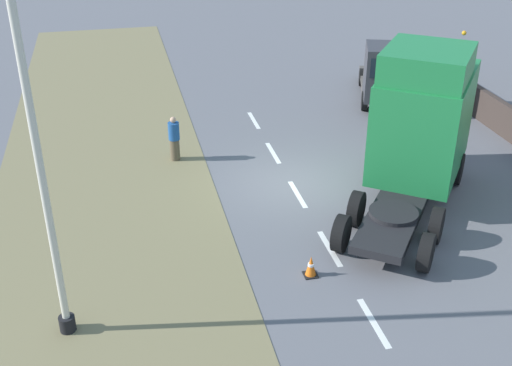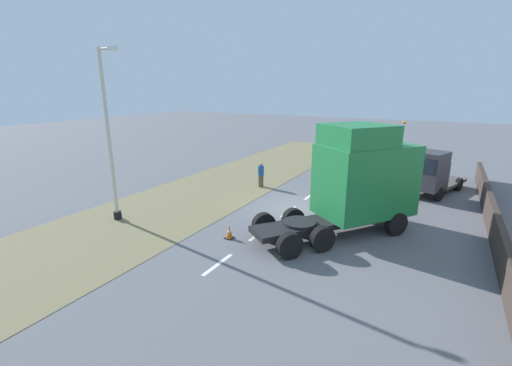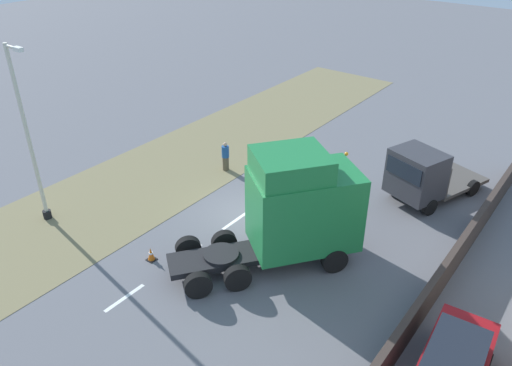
% 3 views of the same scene
% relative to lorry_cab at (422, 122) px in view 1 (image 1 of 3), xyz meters
% --- Properties ---
extents(ground_plane, '(120.00, 120.00, 0.00)m').
position_rel_lorry_cab_xyz_m(ground_plane, '(-3.67, 1.36, -2.41)').
color(ground_plane, slate).
rests_on(ground_plane, ground).
extents(grass_verge, '(7.00, 44.00, 0.01)m').
position_rel_lorry_cab_xyz_m(grass_verge, '(-9.67, 1.36, -2.41)').
color(grass_verge, olive).
rests_on(grass_verge, ground).
extents(lane_markings, '(0.16, 14.60, 0.00)m').
position_rel_lorry_cab_xyz_m(lane_markings, '(-3.67, 0.66, -2.41)').
color(lane_markings, white).
rests_on(lane_markings, ground).
extents(lorry_cab, '(6.22, 7.12, 4.94)m').
position_rel_lorry_cab_xyz_m(lorry_cab, '(0.00, 0.00, 0.00)').
color(lorry_cab, black).
rests_on(lorry_cab, ground).
extents(flatbed_truck, '(3.85, 5.70, 2.77)m').
position_rel_lorry_cab_xyz_m(flatbed_truck, '(2.26, 7.25, -0.96)').
color(flatbed_truck, '#333338').
rests_on(flatbed_truck, ground).
extents(lamp_post, '(1.30, 0.37, 7.98)m').
position_rel_lorry_cab_xyz_m(lamp_post, '(-10.55, -4.44, 1.24)').
color(lamp_post, black).
rests_on(lamp_post, ground).
extents(pedestrian, '(0.39, 0.39, 1.62)m').
position_rel_lorry_cab_xyz_m(pedestrian, '(-7.18, 4.09, -1.62)').
color(pedestrian, brown).
rests_on(pedestrian, ground).
extents(traffic_cone_lead, '(0.36, 0.36, 0.58)m').
position_rel_lorry_cab_xyz_m(traffic_cone_lead, '(-4.55, -3.62, -2.13)').
color(traffic_cone_lead, black).
rests_on(traffic_cone_lead, ground).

